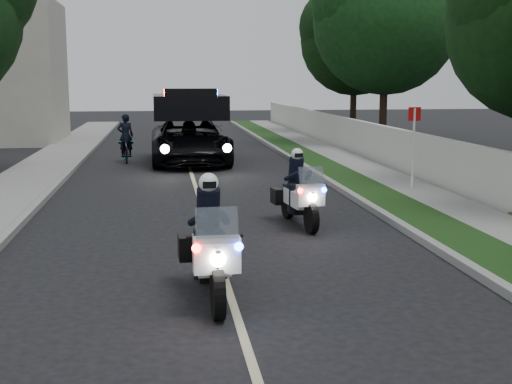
% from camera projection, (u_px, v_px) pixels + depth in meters
% --- Properties ---
extents(ground, '(120.00, 120.00, 0.00)m').
position_uv_depth(ground, '(229.00, 291.00, 10.43)').
color(ground, black).
rests_on(ground, ground).
extents(curb_right, '(0.20, 60.00, 0.15)m').
position_uv_depth(curb_right, '(331.00, 183.00, 20.74)').
color(curb_right, gray).
rests_on(curb_right, ground).
extents(grass_verge, '(1.20, 60.00, 0.16)m').
position_uv_depth(grass_verge, '(354.00, 182.00, 20.83)').
color(grass_verge, '#193814').
rests_on(grass_verge, ground).
extents(sidewalk_right, '(1.40, 60.00, 0.16)m').
position_uv_depth(sidewalk_right, '(395.00, 181.00, 21.00)').
color(sidewalk_right, gray).
rests_on(sidewalk_right, ground).
extents(property_wall, '(0.22, 60.00, 1.50)m').
position_uv_depth(property_wall, '(427.00, 159.00, 21.03)').
color(property_wall, beige).
rests_on(property_wall, ground).
extents(curb_left, '(0.20, 60.00, 0.15)m').
position_uv_depth(curb_left, '(53.00, 189.00, 19.64)').
color(curb_left, gray).
rests_on(curb_left, ground).
extents(sidewalk_left, '(2.00, 60.00, 0.16)m').
position_uv_depth(sidewalk_left, '(13.00, 189.00, 19.49)').
color(sidewalk_left, gray).
rests_on(sidewalk_left, ground).
extents(lane_marking, '(0.12, 50.00, 0.01)m').
position_uv_depth(lane_marking, '(196.00, 188.00, 20.20)').
color(lane_marking, '#BFB78C').
rests_on(lane_marking, ground).
extents(police_moto_left, '(0.83, 2.20, 1.85)m').
position_uv_depth(police_moto_left, '(211.00, 298.00, 10.10)').
color(police_moto_left, silver).
rests_on(police_moto_left, ground).
extents(police_moto_right, '(0.93, 2.07, 1.70)m').
position_uv_depth(police_moto_right, '(298.00, 225.00, 15.10)').
color(police_moto_right, white).
rests_on(police_moto_right, ground).
extents(police_suv, '(2.98, 6.31, 3.05)m').
position_uv_depth(police_suv, '(190.00, 163.00, 26.28)').
color(police_suv, black).
rests_on(police_suv, ground).
extents(bicycle, '(0.74, 1.70, 0.87)m').
position_uv_depth(bicycle, '(126.00, 162.00, 26.48)').
color(bicycle, black).
rests_on(bicycle, ground).
extents(cyclist, '(0.64, 0.46, 1.66)m').
position_uv_depth(cyclist, '(126.00, 162.00, 26.48)').
color(cyclist, black).
rests_on(cyclist, ground).
extents(sign_post, '(0.44, 0.44, 2.50)m').
position_uv_depth(sign_post, '(412.00, 193.00, 19.33)').
color(sign_post, '#B60D27').
rests_on(sign_post, ground).
extents(tree_right_d, '(7.72, 7.72, 11.27)m').
position_uv_depth(tree_right_d, '(382.00, 147.00, 32.59)').
color(tree_right_d, '#153F16').
rests_on(tree_right_d, ground).
extents(tree_right_e, '(7.58, 7.58, 10.34)m').
position_uv_depth(tree_right_e, '(353.00, 134.00, 39.83)').
color(tree_right_e, black).
rests_on(tree_right_e, ground).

